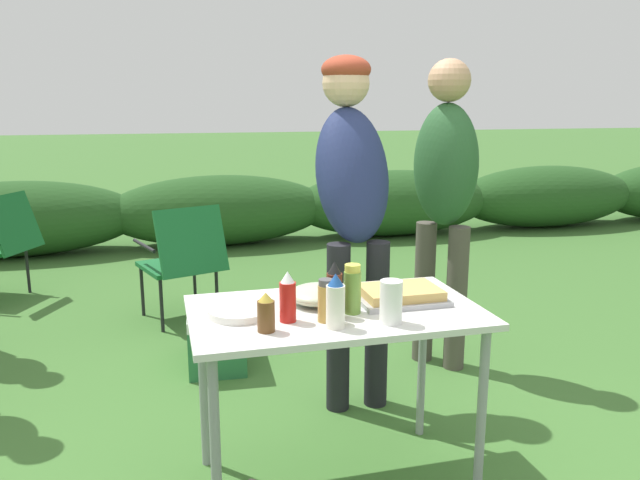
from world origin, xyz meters
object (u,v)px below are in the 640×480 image
Objects in this scene: mixing_bowl at (319,294)px; folding_table at (335,328)px; standing_person_in_navy_coat at (352,187)px; plate_stack at (240,312)px; camp_chair_green_behind_table at (183,258)px; mayo_bottle at (336,302)px; beer_bottle at (266,313)px; standing_person_in_red_jacket at (445,186)px; ketchup_bottle at (288,298)px; spice_jar at (326,301)px; cooler_box at (216,336)px; bbq_sauce_bottle at (334,290)px; food_tray at (400,295)px; relish_jar at (352,289)px; paper_cup_stack at (391,302)px.

folding_table is at bearing -64.19° from mixing_bowl.
plate_stack is at bearing -130.95° from standing_person_in_navy_coat.
standing_person_in_navy_coat reaches higher than camp_chair_green_behind_table.
mayo_bottle is 1.41× the size of beer_bottle.
standing_person_in_red_jacket is (1.28, 0.97, 0.30)m from plate_stack.
standing_person_in_red_jacket is at bearing 43.95° from ketchup_bottle.
cooler_box is (-0.27, 1.44, -0.65)m from spice_jar.
cooler_box is at bearing 102.97° from bbq_sauce_bottle.
bbq_sauce_bottle reaches higher than mixing_bowl.
mayo_bottle is at bearing -109.04° from standing_person_in_navy_coat.
mixing_bowl is 0.36m from beer_bottle.
food_tray is at bearing -10.53° from mixing_bowl.
standing_person_in_navy_coat is at bearing 88.35° from food_tray.
paper_cup_stack is at bearing -54.37° from relish_jar.
bbq_sauce_bottle is at bearing 18.69° from beer_bottle.
mayo_bottle is 0.23× the size of camp_chair_green_behind_table.
standing_person_in_navy_coat reaches higher than mayo_bottle.
relish_jar is at bearing -58.02° from mixing_bowl.
paper_cup_stack is 0.20m from mayo_bottle.
standing_person_in_red_jacket reaches higher than food_tray.
food_tray is at bearing 60.55° from paper_cup_stack.
mixing_bowl is 1.56× the size of paper_cup_stack.
paper_cup_stack and spice_jar have the same top height.
paper_cup_stack is 0.37m from ketchup_bottle.
folding_table is at bearing 60.13° from spice_jar.
mixing_bowl is (0.32, 0.06, 0.02)m from plate_stack.
camp_chair_green_behind_table is at bearing 100.70° from spice_jar.
mixing_bowl is 1.40m from cooler_box.
food_tray reaches higher than plate_stack.
bbq_sauce_bottle is 0.42× the size of cooler_box.
camp_chair_green_behind_table is at bearing 94.90° from beer_bottle.
folding_table is at bearing 126.83° from paper_cup_stack.
mixing_bowl is 2.06m from camp_chair_green_behind_table.
beer_bottle is at bearing 174.01° from mayo_bottle.
camp_chair_green_behind_table is at bearing 93.51° from plate_stack.
food_tray is at bearing -90.00° from standing_person_in_navy_coat.
standing_person_in_red_jacket is (0.94, 1.07, 0.21)m from bbq_sauce_bottle.
spice_jar is at bearing -98.39° from mixing_bowl.
mayo_bottle is 1.05× the size of relish_jar.
standing_person_in_navy_coat reaches higher than food_tray.
ketchup_bottle is 0.22× the size of camp_chair_green_behind_table.
paper_cup_stack is 0.31× the size of cooler_box.
standing_person_in_red_jacket reaches higher than camp_chair_green_behind_table.
bbq_sauce_bottle is at bearing -79.40° from standing_person_in_red_jacket.
plate_stack is 1.13× the size of bbq_sauce_bottle.
mayo_bottle is at bearing -146.39° from food_tray.
paper_cup_stack is 2.39m from camp_chair_green_behind_table.
standing_person_in_red_jacket is at bearing 47.20° from folding_table.
ketchup_bottle is 1.33× the size of beer_bottle.
folding_table is at bearing 74.11° from mayo_bottle.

